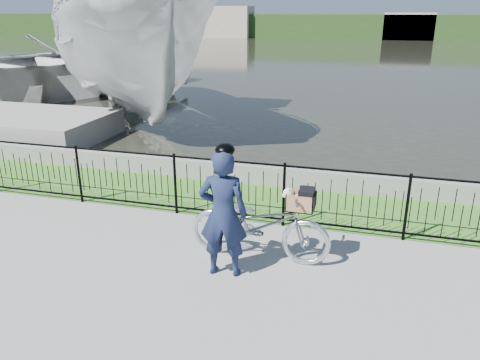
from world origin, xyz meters
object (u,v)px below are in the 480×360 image
(boat_near, at_px, (128,50))
(boat_far, at_px, (54,65))
(bicycle_rig, at_px, (260,224))
(cyclist, at_px, (223,212))

(boat_near, xyz_separation_m, boat_far, (-5.77, 3.82, -1.05))
(boat_near, bearing_deg, bicycle_rig, -51.87)
(bicycle_rig, distance_m, cyclist, 0.78)
(boat_near, relative_size, boat_far, 0.80)
(cyclist, relative_size, boat_near, 0.16)
(bicycle_rig, relative_size, boat_far, 0.15)
(cyclist, xyz_separation_m, boat_far, (-11.83, 12.61, 0.32))
(boat_near, bearing_deg, boat_far, 146.47)
(bicycle_rig, relative_size, cyclist, 1.11)
(cyclist, bearing_deg, bicycle_rig, 54.74)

